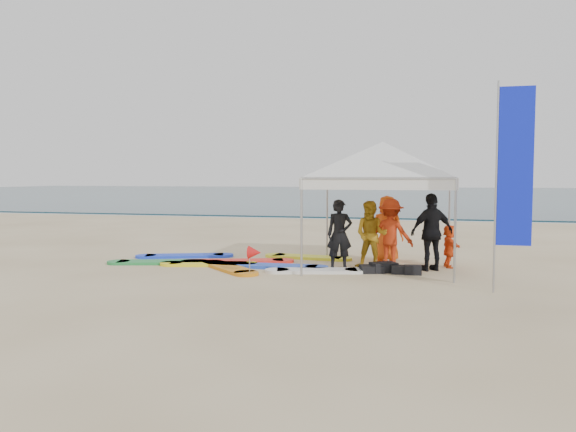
% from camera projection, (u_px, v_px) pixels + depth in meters
% --- Properties ---
extents(ground, '(120.00, 120.00, 0.00)m').
position_uv_depth(ground, '(259.00, 287.00, 10.78)').
color(ground, beige).
rests_on(ground, ground).
extents(ocean, '(160.00, 84.00, 0.08)m').
position_uv_depth(ocean, '(401.00, 194.00, 68.86)').
color(ocean, '#0C2633').
rests_on(ocean, ground).
extents(shoreline_foam, '(160.00, 1.20, 0.01)m').
position_uv_depth(shoreline_foam, '(364.00, 219.00, 28.40)').
color(shoreline_foam, silver).
rests_on(shoreline_foam, ground).
extents(person_black_a, '(0.67, 0.54, 1.60)m').
position_uv_depth(person_black_a, '(340.00, 234.00, 12.89)').
color(person_black_a, black).
rests_on(person_black_a, ground).
extents(person_yellow, '(0.84, 0.69, 1.57)m').
position_uv_depth(person_yellow, '(371.00, 235.00, 12.96)').
color(person_yellow, '#BD891A').
rests_on(person_yellow, ground).
extents(person_orange_a, '(1.15, 0.81, 1.61)m').
position_uv_depth(person_orange_a, '(391.00, 233.00, 13.08)').
color(person_orange_a, red).
rests_on(person_orange_a, ground).
extents(person_black_b, '(1.11, 0.89, 1.76)m').
position_uv_depth(person_black_b, '(432.00, 232.00, 12.65)').
color(person_black_b, black).
rests_on(person_black_b, ground).
extents(person_orange_b, '(0.87, 0.63, 1.66)m').
position_uv_depth(person_orange_b, '(387.00, 229.00, 13.99)').
color(person_orange_b, '#F75915').
rests_on(person_orange_b, ground).
extents(person_seated, '(0.48, 0.98, 1.01)m').
position_uv_depth(person_seated, '(449.00, 246.00, 13.12)').
color(person_seated, '#F54B15').
rests_on(person_seated, ground).
extents(canopy_tent, '(4.44, 4.44, 3.35)m').
position_uv_depth(canopy_tent, '(383.00, 142.00, 12.95)').
color(canopy_tent, '#A5A5A8').
rests_on(canopy_tent, ground).
extents(feather_flag, '(0.64, 0.04, 3.85)m').
position_uv_depth(feather_flag, '(513.00, 169.00, 10.09)').
color(feather_flag, '#A5A5A8').
rests_on(feather_flag, ground).
extents(marker_pennant, '(0.28, 0.28, 0.64)m').
position_uv_depth(marker_pennant, '(255.00, 253.00, 12.06)').
color(marker_pennant, '#A5A5A8').
rests_on(marker_pennant, ground).
extents(gear_pile, '(1.38, 0.68, 0.22)m').
position_uv_depth(gear_pile, '(389.00, 269.00, 12.39)').
color(gear_pile, black).
rests_on(gear_pile, ground).
extents(surfboard_spread, '(5.95, 3.30, 0.07)m').
position_uv_depth(surfboard_spread, '(237.00, 263.00, 13.63)').
color(surfboard_spread, yellow).
rests_on(surfboard_spread, ground).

